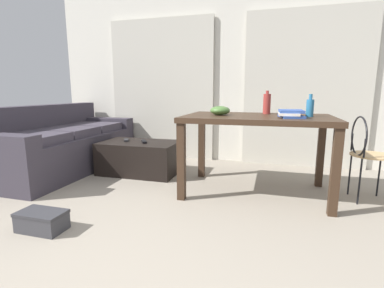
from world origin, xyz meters
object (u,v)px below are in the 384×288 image
at_px(wire_chair, 366,148).
at_px(book_stack, 290,114).
at_px(coffee_table, 140,157).
at_px(scissors, 293,115).
at_px(craft_table, 257,126).
at_px(bottle_near, 310,107).
at_px(tv_remote_primary, 126,140).
at_px(bowl, 220,111).
at_px(bottle_far, 267,104).
at_px(shoebox, 42,221).
at_px(tv_remote_secondary, 144,141).
at_px(couch, 62,145).

height_order(wire_chair, book_stack, book_stack).
bearing_deg(coffee_table, scissors, -5.30).
height_order(craft_table, bottle_near, bottle_near).
xyz_separation_m(coffee_table, tv_remote_primary, (-0.19, 0.03, 0.21)).
bearing_deg(wire_chair, book_stack, -163.64).
bearing_deg(craft_table, book_stack, -24.27).
distance_m(bowl, book_stack, 0.66).
bearing_deg(bottle_far, book_stack, -60.97).
height_order(bottle_far, scissors, bottle_far).
bearing_deg(tv_remote_primary, wire_chair, -33.62).
bearing_deg(craft_table, shoebox, -138.96).
bearing_deg(coffee_table, tv_remote_secondary, -8.28).
bearing_deg(shoebox, coffee_table, 89.46).
bearing_deg(shoebox, bowl, 48.61).
xyz_separation_m(tv_remote_primary, shoebox, (0.18, -1.61, -0.33)).
relative_size(bottle_far, bowl, 1.22).
bearing_deg(bottle_far, bowl, -146.83).
relative_size(couch, book_stack, 6.41).
height_order(wire_chair, shoebox, wire_chair).
height_order(bottle_far, shoebox, bottle_far).
bearing_deg(book_stack, wire_chair, 16.36).
distance_m(craft_table, tv_remote_secondary, 1.42).
relative_size(craft_table, tv_remote_secondary, 7.45).
xyz_separation_m(coffee_table, bowl, (1.07, -0.35, 0.62)).
bearing_deg(craft_table, bowl, -175.36).
relative_size(craft_table, book_stack, 4.43).
height_order(bottle_near, tv_remote_primary, bottle_near).
height_order(coffee_table, tv_remote_primary, tv_remote_primary).
distance_m(couch, tv_remote_primary, 0.86).
distance_m(craft_table, bottle_far, 0.34).
distance_m(bottle_near, bowl, 0.83).
distance_m(bottle_near, tv_remote_secondary, 1.91).
height_order(couch, bottle_far, bottle_far).
distance_m(craft_table, scissors, 0.38).
xyz_separation_m(couch, bowl, (2.10, -0.21, 0.50)).
height_order(coffee_table, scissors, scissors).
height_order(bottle_far, tv_remote_secondary, bottle_far).
bearing_deg(bowl, tv_remote_secondary, 161.24).
relative_size(bowl, scissors, 2.04).
height_order(bottle_near, tv_remote_secondary, bottle_near).
distance_m(couch, bottle_far, 2.61).
bearing_deg(wire_chair, coffee_table, 174.03).
distance_m(coffee_table, shoebox, 1.58).
height_order(scissors, shoebox, scissors).
relative_size(wire_chair, bottle_far, 3.29).
bearing_deg(bottle_far, couch, -178.34).
xyz_separation_m(bowl, tv_remote_secondary, (-1.00, 0.34, -0.42)).
height_order(coffee_table, bottle_far, bottle_far).
xyz_separation_m(scissors, tv_remote_primary, (-1.96, 0.19, -0.37)).
xyz_separation_m(bottle_far, bowl, (-0.44, -0.29, -0.06)).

